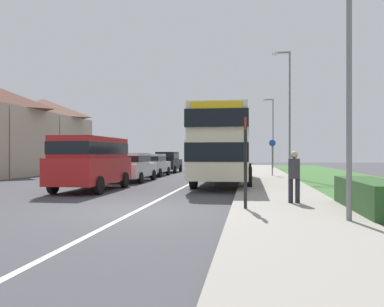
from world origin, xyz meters
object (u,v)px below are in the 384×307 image
parked_van_red (92,159)px  parked_car_silver (152,164)px  parked_car_black (168,161)px  street_lamp_near (344,23)px  double_decker_bus (225,143)px  street_lamp_mid (288,106)px  pedestrian_at_stop (294,174)px  parked_car_white (133,166)px  bus_stop_sign (245,156)px  cycle_route_sign (272,156)px  street_lamp_far (272,129)px

parked_van_red → parked_car_silver: parked_van_red is taller
parked_car_silver → parked_car_black: bearing=90.1°
parked_car_black → street_lamp_near: size_ratio=0.53×
double_decker_bus → street_lamp_mid: 5.87m
parked_car_silver → pedestrian_at_stop: (8.16, -14.71, 0.11)m
pedestrian_at_stop → street_lamp_mid: bearing=85.3°
parked_car_white → bus_stop_sign: bearing=-58.8°
cycle_route_sign → street_lamp_near: 17.72m
parked_car_white → pedestrian_at_stop: bearing=-49.6°
parked_car_silver → street_lamp_mid: (9.20, -2.10, 3.64)m
parked_car_white → parked_car_black: (-0.27, 10.77, 0.04)m
bus_stop_sign → street_lamp_far: size_ratio=0.36×
double_decker_bus → cycle_route_sign: 6.52m
parked_van_red → parked_car_black: size_ratio=1.20×
parked_car_black → pedestrian_at_stop: size_ratio=2.50×
pedestrian_at_stop → street_lamp_near: (0.76, -2.93, 3.53)m
bus_stop_sign → street_lamp_near: bearing=-35.3°
street_lamp_mid → parked_van_red: bearing=-136.4°
parked_car_white → street_lamp_near: 15.41m
parked_car_black → street_lamp_far: (9.18, 9.38, 3.26)m
bus_stop_sign → street_lamp_near: 4.00m
street_lamp_near → parked_car_silver: bearing=116.8°
parked_car_black → street_lamp_far: street_lamp_far is taller
cycle_route_sign → street_lamp_near: size_ratio=0.32×
bus_stop_sign → street_lamp_mid: street_lamp_mid is taller
parked_car_silver → double_decker_bus: bearing=-47.4°
parked_van_red → pedestrian_at_stop: (8.07, -3.94, -0.38)m
parked_car_silver → street_lamp_near: street_lamp_near is taller
parked_van_red → street_lamp_mid: size_ratio=0.63×
cycle_route_sign → street_lamp_far: 15.20m
bus_stop_sign → parked_van_red: bearing=141.3°
parked_car_white → cycle_route_sign: size_ratio=1.78×
parked_car_silver → street_lamp_far: street_lamp_far is taller
parked_van_red → street_lamp_near: (8.83, -6.88, 3.14)m
parked_car_black → street_lamp_near: (8.93, -22.99, 3.56)m
parked_car_black → street_lamp_near: 24.92m
bus_stop_sign → street_lamp_mid: (2.47, 13.99, 2.97)m
double_decker_bus → street_lamp_near: street_lamp_near is taller
parked_van_red → bus_stop_sign: bus_stop_sign is taller
parked_car_silver → bus_stop_sign: bearing=-67.3°
double_decker_bus → bus_stop_sign: 10.14m
bus_stop_sign → street_lamp_far: 31.02m
parked_car_white → parked_car_black: size_ratio=1.08×
parked_van_red → cycle_route_sign: bearing=52.0°
cycle_route_sign → parked_van_red: bearing=-128.0°
street_lamp_near → street_lamp_mid: bearing=89.0°
double_decker_bus → pedestrian_at_stop: 9.13m
parked_car_white → parked_car_silver: bearing=92.7°
double_decker_bus → parked_van_red: size_ratio=2.22×
double_decker_bus → street_lamp_far: (3.62, 20.76, 2.06)m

